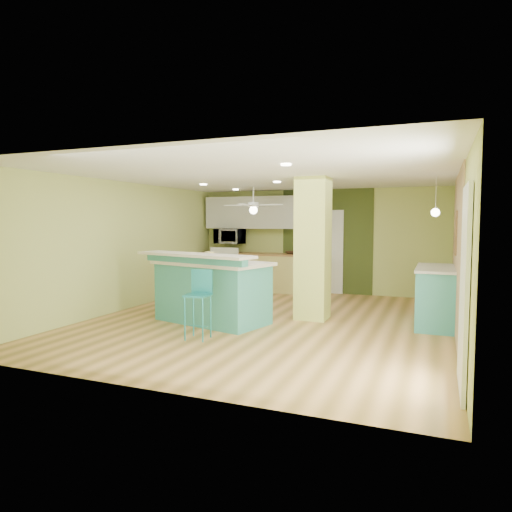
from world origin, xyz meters
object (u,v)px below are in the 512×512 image
at_px(canister, 209,256).
at_px(bar_stool, 200,293).
at_px(side_counter, 436,296).
at_px(fruit_bowl, 292,253).
at_px(peninsula, 212,290).

bearing_deg(canister, bar_stool, -68.85).
relative_size(side_counter, canister, 9.01).
relative_size(bar_stool, canister, 6.06).
distance_m(bar_stool, fruit_bowl, 4.59).
bearing_deg(canister, fruit_bowl, 82.38).
bearing_deg(bar_stool, fruit_bowl, 86.31).
distance_m(bar_stool, side_counter, 3.94).
bearing_deg(canister, side_counter, 15.12).
xyz_separation_m(peninsula, bar_stool, (0.34, -1.03, 0.12)).
bearing_deg(fruit_bowl, peninsula, -95.09).
bearing_deg(peninsula, side_counter, 33.01).
bearing_deg(fruit_bowl, canister, -97.62).
xyz_separation_m(peninsula, side_counter, (3.58, 1.19, -0.07)).
xyz_separation_m(bar_stool, canister, (-0.47, 1.21, 0.44)).
height_order(bar_stool, side_counter, bar_stool).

